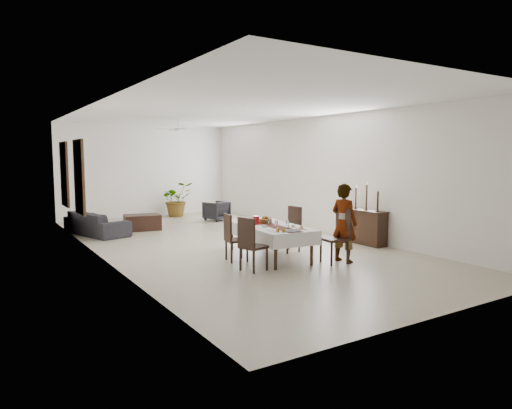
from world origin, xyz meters
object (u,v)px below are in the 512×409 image
at_px(red_pitcher, 256,220).
at_px(sofa, 97,223).
at_px(dining_table_top, 269,226).
at_px(woman, 344,223).
at_px(sideboard_body, 362,227).

distance_m(red_pitcher, sofa, 5.15).
distance_m(dining_table_top, woman, 1.56).
relative_size(sideboard_body, sofa, 0.63).
relative_size(woman, sideboard_body, 1.18).
bearing_deg(dining_table_top, sideboard_body, 7.55).
bearing_deg(dining_table_top, woman, -42.78).
bearing_deg(woman, red_pitcher, 31.49).
bearing_deg(sofa, dining_table_top, -169.65).
distance_m(red_pitcher, woman, 1.81).
height_order(red_pitcher, woman, woman).
relative_size(dining_table_top, sideboard_body, 1.63).
height_order(woman, sideboard_body, woman).
distance_m(dining_table_top, sideboard_body, 2.79).
xyz_separation_m(sideboard_body, sofa, (-5.19, 4.70, -0.09)).
relative_size(dining_table_top, sofa, 1.02).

